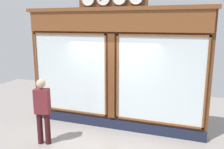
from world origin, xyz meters
name	(u,v)px	position (x,y,z in m)	size (l,w,h in m)	color
shop_facade	(113,69)	(0.00, -0.13, 1.74)	(5.28, 0.42, 3.94)	#5B3319
pedestrian	(43,109)	(1.33, 1.43, 0.93)	(0.40, 0.30, 1.69)	#3A1316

